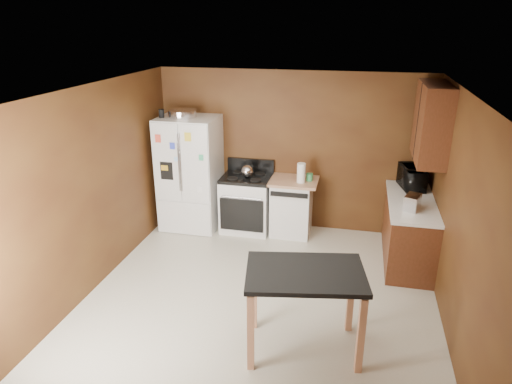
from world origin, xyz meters
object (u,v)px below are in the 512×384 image
(kettle, at_px, (247,171))
(pen_cup, at_px, (161,114))
(green_canister, at_px, (309,177))
(dishwasher, at_px, (292,206))
(toaster, at_px, (412,202))
(microwave, at_px, (412,178))
(island, at_px, (305,284))
(gas_range, at_px, (247,202))
(roasting_pan, at_px, (183,113))
(paper_towel, at_px, (301,173))
(refrigerator, at_px, (190,173))

(kettle, bearing_deg, pen_cup, -174.11)
(green_canister, bearing_deg, dishwasher, -175.08)
(dishwasher, bearing_deg, toaster, -26.15)
(microwave, height_order, island, microwave)
(gas_range, height_order, dishwasher, gas_range)
(roasting_pan, height_order, paper_towel, roasting_pan)
(toaster, height_order, refrigerator, refrigerator)
(gas_range, height_order, island, gas_range)
(toaster, xyz_separation_m, dishwasher, (-1.68, 0.82, -0.55))
(toaster, bearing_deg, gas_range, -178.48)
(roasting_pan, height_order, microwave, roasting_pan)
(pen_cup, bearing_deg, island, -44.49)
(kettle, relative_size, refrigerator, 0.11)
(paper_towel, distance_m, green_canister, 0.18)
(kettle, relative_size, green_canister, 1.73)
(kettle, height_order, gas_range, gas_range)
(green_canister, height_order, gas_range, gas_range)
(pen_cup, height_order, toaster, pen_cup)
(pen_cup, bearing_deg, gas_range, 7.67)
(refrigerator, xyz_separation_m, dishwasher, (1.63, 0.09, -0.45))
(roasting_pan, distance_m, kettle, 1.32)
(pen_cup, relative_size, kettle, 0.65)
(kettle, bearing_deg, gas_range, 117.68)
(kettle, xyz_separation_m, toaster, (2.38, -0.76, 0.00))
(toaster, distance_m, refrigerator, 3.39)
(toaster, bearing_deg, kettle, -177.80)
(pen_cup, xyz_separation_m, dishwasher, (2.00, 0.20, -1.41))
(green_canister, distance_m, refrigerator, 1.89)
(toaster, distance_m, dishwasher, 1.95)
(dishwasher, xyz_separation_m, island, (0.54, -2.68, 0.31))
(pen_cup, relative_size, island, 0.10)
(green_canister, xyz_separation_m, toaster, (1.42, -0.85, 0.05))
(paper_towel, distance_m, dishwasher, 0.61)
(paper_towel, bearing_deg, pen_cup, -176.99)
(pen_cup, height_order, dishwasher, pen_cup)
(green_canister, distance_m, dishwasher, 0.56)
(roasting_pan, relative_size, island, 0.34)
(pen_cup, distance_m, paper_towel, 2.29)
(microwave, bearing_deg, paper_towel, 80.51)
(roasting_pan, distance_m, toaster, 3.57)
(pen_cup, height_order, paper_towel, pen_cup)
(green_canister, relative_size, microwave, 0.21)
(paper_towel, height_order, island, paper_towel)
(paper_towel, bearing_deg, microwave, 3.60)
(green_canister, relative_size, island, 0.09)
(green_canister, bearing_deg, toaster, -30.79)
(roasting_pan, distance_m, refrigerator, 0.96)
(kettle, height_order, dishwasher, kettle)
(toaster, bearing_deg, refrigerator, -172.64)
(kettle, distance_m, gas_range, 0.54)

